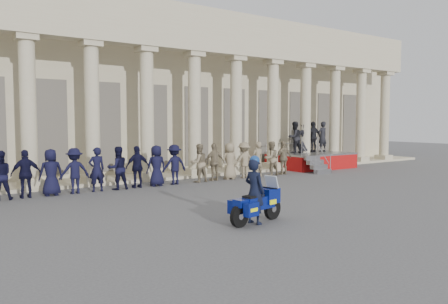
# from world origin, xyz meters

# --- Properties ---
(ground) EXTENTS (90.00, 90.00, 0.00)m
(ground) POSITION_xyz_m (0.00, 0.00, 0.00)
(ground) COLOR #4A4A4D
(ground) RESTS_ON ground
(building) EXTENTS (40.00, 12.50, 9.00)m
(building) POSITION_xyz_m (-0.00, 14.74, 4.52)
(building) COLOR tan
(building) RESTS_ON ground
(officer_rank) EXTENTS (20.81, 0.68, 1.79)m
(officer_rank) POSITION_xyz_m (-4.25, 6.19, 0.89)
(officer_rank) COLOR black
(officer_rank) RESTS_ON ground
(reviewing_stand) EXTENTS (4.60, 4.32, 2.82)m
(reviewing_stand) POSITION_xyz_m (9.18, 7.77, 1.47)
(reviewing_stand) COLOR gray
(reviewing_stand) RESTS_ON ground
(motorcycle) EXTENTS (1.98, 0.93, 1.28)m
(motorcycle) POSITION_xyz_m (-2.46, -1.74, 0.55)
(motorcycle) COLOR black
(motorcycle) RESTS_ON ground
(rider) EXTENTS (0.54, 0.72, 1.89)m
(rider) POSITION_xyz_m (-2.57, -1.76, 0.94)
(rider) COLOR black
(rider) RESTS_ON ground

